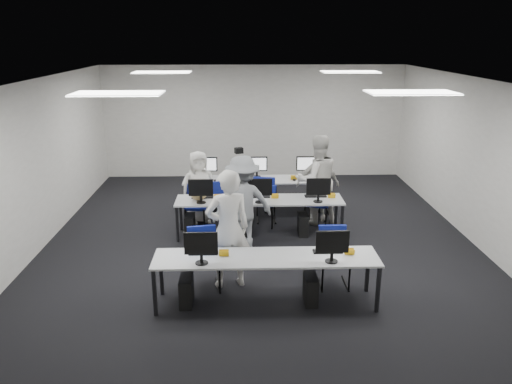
{
  "coord_description": "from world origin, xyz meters",
  "views": [
    {
      "loc": [
        -0.34,
        -8.86,
        3.74
      ],
      "look_at": [
        -0.08,
        -0.19,
        1.0
      ],
      "focal_mm": 35.0,
      "sensor_mm": 36.0,
      "label": 1
    }
  ],
  "objects_px": {
    "chair_1": "(333,268)",
    "student_0": "(228,229)",
    "photographer": "(243,203)",
    "chair_3": "(263,210)",
    "chair_7": "(318,205)",
    "desk_mid": "(259,202)",
    "student_1": "(317,180)",
    "chair_0": "(204,270)",
    "student_2": "(199,187)",
    "student_3": "(318,185)",
    "chair_6": "(266,209)",
    "desk_front": "(266,260)",
    "chair_4": "(317,211)",
    "chair_2": "(197,214)",
    "chair_5": "(214,206)"
  },
  "relations": [
    {
      "from": "chair_1",
      "to": "student_0",
      "type": "height_order",
      "value": "student_0"
    },
    {
      "from": "chair_1",
      "to": "photographer",
      "type": "height_order",
      "value": "photographer"
    },
    {
      "from": "chair_1",
      "to": "chair_3",
      "type": "distance_m",
      "value": 2.81
    },
    {
      "from": "chair_1",
      "to": "chair_7",
      "type": "distance_m",
      "value": 3.0
    },
    {
      "from": "desk_mid",
      "to": "chair_3",
      "type": "height_order",
      "value": "chair_3"
    },
    {
      "from": "chair_3",
      "to": "student_1",
      "type": "xyz_separation_m",
      "value": [
        1.11,
        0.09,
        0.62
      ]
    },
    {
      "from": "chair_0",
      "to": "student_2",
      "type": "xyz_separation_m",
      "value": [
        -0.28,
        2.86,
        0.45
      ]
    },
    {
      "from": "chair_0",
      "to": "student_3",
      "type": "distance_m",
      "value": 3.68
    },
    {
      "from": "desk_mid",
      "to": "chair_1",
      "type": "xyz_separation_m",
      "value": [
        1.07,
        -2.07,
        -0.39
      ]
    },
    {
      "from": "chair_0",
      "to": "chair_7",
      "type": "relative_size",
      "value": 1.07
    },
    {
      "from": "student_3",
      "to": "student_1",
      "type": "bearing_deg",
      "value": -108.03
    },
    {
      "from": "chair_0",
      "to": "chair_7",
      "type": "distance_m",
      "value": 3.74
    },
    {
      "from": "chair_6",
      "to": "student_1",
      "type": "xyz_separation_m",
      "value": [
        1.03,
        -0.12,
        0.66
      ]
    },
    {
      "from": "desk_front",
      "to": "student_3",
      "type": "bearing_deg",
      "value": 70.05
    },
    {
      "from": "chair_3",
      "to": "student_1",
      "type": "relative_size",
      "value": 0.52
    },
    {
      "from": "desk_mid",
      "to": "chair_6",
      "type": "relative_size",
      "value": 3.87
    },
    {
      "from": "chair_3",
      "to": "chair_6",
      "type": "relative_size",
      "value": 1.16
    },
    {
      "from": "desk_mid",
      "to": "chair_4",
      "type": "height_order",
      "value": "chair_4"
    },
    {
      "from": "student_3",
      "to": "chair_0",
      "type": "bearing_deg",
      "value": -130.02
    },
    {
      "from": "chair_4",
      "to": "student_3",
      "type": "distance_m",
      "value": 0.59
    },
    {
      "from": "chair_3",
      "to": "chair_1",
      "type": "bearing_deg",
      "value": -61.07
    },
    {
      "from": "desk_mid",
      "to": "chair_6",
      "type": "bearing_deg",
      "value": 77.23
    },
    {
      "from": "chair_1",
      "to": "student_2",
      "type": "height_order",
      "value": "student_2"
    },
    {
      "from": "chair_7",
      "to": "photographer",
      "type": "bearing_deg",
      "value": -119.02
    },
    {
      "from": "student_2",
      "to": "desk_front",
      "type": "bearing_deg",
      "value": -88.83
    },
    {
      "from": "desk_mid",
      "to": "chair_2",
      "type": "height_order",
      "value": "chair_2"
    },
    {
      "from": "chair_6",
      "to": "photographer",
      "type": "bearing_deg",
      "value": -110.17
    },
    {
      "from": "chair_1",
      "to": "student_3",
      "type": "distance_m",
      "value": 2.95
    },
    {
      "from": "desk_front",
      "to": "student_3",
      "type": "height_order",
      "value": "student_3"
    },
    {
      "from": "chair_1",
      "to": "chair_7",
      "type": "relative_size",
      "value": 1.05
    },
    {
      "from": "chair_3",
      "to": "chair_7",
      "type": "xyz_separation_m",
      "value": [
        1.18,
        0.36,
        -0.02
      ]
    },
    {
      "from": "chair_0",
      "to": "chair_4",
      "type": "height_order",
      "value": "chair_4"
    },
    {
      "from": "chair_7",
      "to": "student_2",
      "type": "height_order",
      "value": "student_2"
    },
    {
      "from": "student_1",
      "to": "student_3",
      "type": "relative_size",
      "value": 1.21
    },
    {
      "from": "chair_5",
      "to": "student_0",
      "type": "xyz_separation_m",
      "value": [
        0.37,
        -2.97,
        0.66
      ]
    },
    {
      "from": "desk_front",
      "to": "chair_4",
      "type": "relative_size",
      "value": 3.34
    },
    {
      "from": "desk_mid",
      "to": "chair_0",
      "type": "relative_size",
      "value": 3.39
    },
    {
      "from": "chair_4",
      "to": "student_2",
      "type": "xyz_separation_m",
      "value": [
        -2.41,
        0.28,
        0.45
      ]
    },
    {
      "from": "desk_front",
      "to": "chair_0",
      "type": "distance_m",
      "value": 1.12
    },
    {
      "from": "chair_0",
      "to": "photographer",
      "type": "bearing_deg",
      "value": 57.77
    },
    {
      "from": "chair_3",
      "to": "chair_5",
      "type": "relative_size",
      "value": 1.1
    },
    {
      "from": "desk_front",
      "to": "student_3",
      "type": "xyz_separation_m",
      "value": [
        1.25,
        3.43,
        0.08
      ]
    },
    {
      "from": "desk_mid",
      "to": "chair_2",
      "type": "bearing_deg",
      "value": 159.02
    },
    {
      "from": "chair_0",
      "to": "chair_2",
      "type": "height_order",
      "value": "chair_0"
    },
    {
      "from": "desk_front",
      "to": "chair_3",
      "type": "xyz_separation_m",
      "value": [
        0.09,
        3.16,
        -0.38
      ]
    },
    {
      "from": "student_1",
      "to": "chair_5",
      "type": "bearing_deg",
      "value": -18.3
    },
    {
      "from": "chair_3",
      "to": "photographer",
      "type": "height_order",
      "value": "photographer"
    },
    {
      "from": "chair_4",
      "to": "chair_7",
      "type": "bearing_deg",
      "value": 97.6
    },
    {
      "from": "chair_3",
      "to": "chair_4",
      "type": "relative_size",
      "value": 1.0
    },
    {
      "from": "desk_mid",
      "to": "chair_4",
      "type": "bearing_deg",
      "value": 21.38
    }
  ]
}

